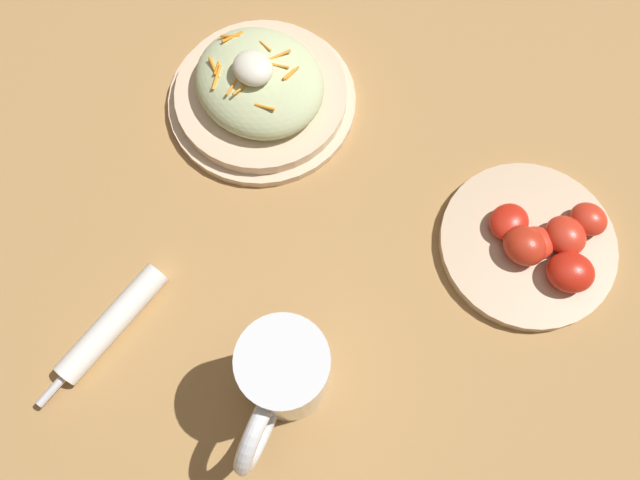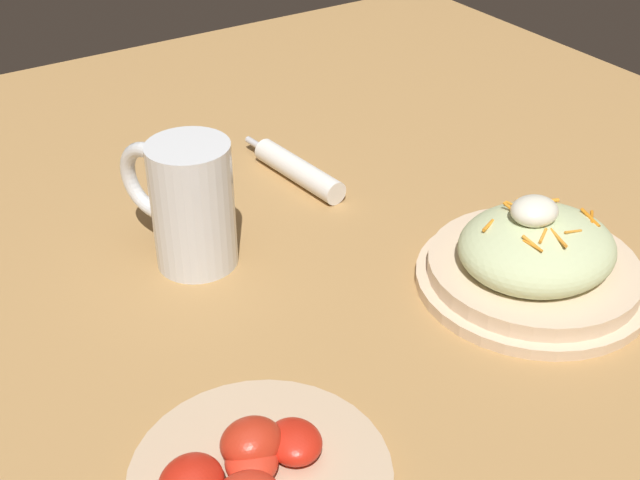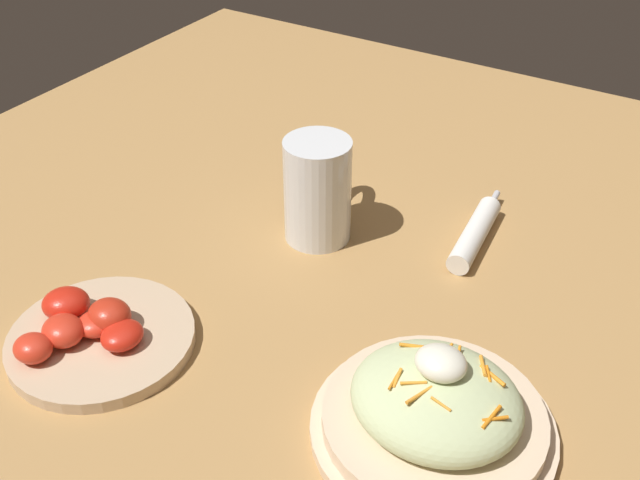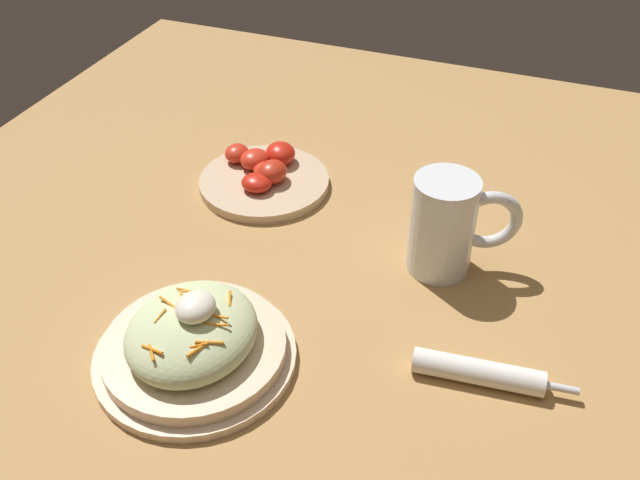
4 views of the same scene
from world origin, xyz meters
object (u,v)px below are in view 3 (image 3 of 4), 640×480
salad_plate (435,411)px  beer_mug (318,194)px  tomato_plate (94,333)px  napkin_roll (475,233)px

salad_plate → beer_mug: (0.26, -0.22, 0.03)m
tomato_plate → beer_mug: bearing=-107.4°
napkin_roll → beer_mug: bearing=25.6°
salad_plate → tomato_plate: 0.37m
salad_plate → tomato_plate: bearing=12.1°
beer_mug → napkin_roll: bearing=-154.4°
salad_plate → tomato_plate: size_ratio=1.17×
salad_plate → napkin_roll: salad_plate is taller
salad_plate → napkin_roll: 0.32m
beer_mug → napkin_roll: (-0.18, -0.09, -0.05)m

